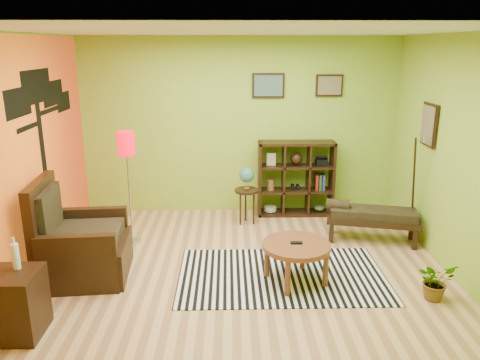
{
  "coord_description": "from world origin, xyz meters",
  "views": [
    {
      "loc": [
        -0.13,
        -5.13,
        2.66
      ],
      "look_at": [
        -0.02,
        0.42,
        1.05
      ],
      "focal_mm": 35.0,
      "sensor_mm": 36.0,
      "label": 1
    }
  ],
  "objects_px": {
    "armchair": "(78,247)",
    "bench": "(370,216)",
    "side_cabinet": "(12,304)",
    "floor_lamp": "(127,154)",
    "potted_plant": "(435,285)",
    "coffee_table": "(296,249)",
    "globe_table": "(247,181)",
    "cube_shelf": "(297,179)"
  },
  "relations": [
    {
      "from": "armchair",
      "to": "bench",
      "type": "relative_size",
      "value": 0.91
    },
    {
      "from": "side_cabinet",
      "to": "floor_lamp",
      "type": "bearing_deg",
      "value": 72.41
    },
    {
      "from": "potted_plant",
      "to": "side_cabinet",
      "type": "bearing_deg",
      "value": -172.43
    },
    {
      "from": "coffee_table",
      "to": "floor_lamp",
      "type": "height_order",
      "value": "floor_lamp"
    },
    {
      "from": "globe_table",
      "to": "side_cabinet",
      "type": "bearing_deg",
      "value": -128.99
    },
    {
      "from": "bench",
      "to": "potted_plant",
      "type": "height_order",
      "value": "bench"
    },
    {
      "from": "coffee_table",
      "to": "side_cabinet",
      "type": "height_order",
      "value": "side_cabinet"
    },
    {
      "from": "side_cabinet",
      "to": "globe_table",
      "type": "xyz_separation_m",
      "value": [
        2.3,
        2.84,
        0.35
      ]
    },
    {
      "from": "globe_table",
      "to": "cube_shelf",
      "type": "bearing_deg",
      "value": 25.91
    },
    {
      "from": "coffee_table",
      "to": "armchair",
      "type": "bearing_deg",
      "value": 175.35
    },
    {
      "from": "side_cabinet",
      "to": "globe_table",
      "type": "height_order",
      "value": "side_cabinet"
    },
    {
      "from": "side_cabinet",
      "to": "bench",
      "type": "height_order",
      "value": "side_cabinet"
    },
    {
      "from": "cube_shelf",
      "to": "coffee_table",
      "type": "bearing_deg",
      "value": -97.71
    },
    {
      "from": "globe_table",
      "to": "bench",
      "type": "bearing_deg",
      "value": -22.39
    },
    {
      "from": "side_cabinet",
      "to": "floor_lamp",
      "type": "distance_m",
      "value": 2.44
    },
    {
      "from": "floor_lamp",
      "to": "potted_plant",
      "type": "xyz_separation_m",
      "value": [
        3.59,
        -1.58,
        -1.1
      ]
    },
    {
      "from": "floor_lamp",
      "to": "coffee_table",
      "type": "bearing_deg",
      "value": -29.0
    },
    {
      "from": "armchair",
      "to": "floor_lamp",
      "type": "height_order",
      "value": "floor_lamp"
    },
    {
      "from": "coffee_table",
      "to": "armchair",
      "type": "relative_size",
      "value": 0.66
    },
    {
      "from": "armchair",
      "to": "cube_shelf",
      "type": "height_order",
      "value": "cube_shelf"
    },
    {
      "from": "globe_table",
      "to": "potted_plant",
      "type": "xyz_separation_m",
      "value": [
        1.97,
        -2.27,
        -0.51
      ]
    },
    {
      "from": "coffee_table",
      "to": "floor_lamp",
      "type": "bearing_deg",
      "value": 151.0
    },
    {
      "from": "armchair",
      "to": "bench",
      "type": "distance_m",
      "value": 3.86
    },
    {
      "from": "coffee_table",
      "to": "cube_shelf",
      "type": "xyz_separation_m",
      "value": [
        0.31,
        2.27,
        0.19
      ]
    },
    {
      "from": "coffee_table",
      "to": "armchair",
      "type": "distance_m",
      "value": 2.56
    },
    {
      "from": "coffee_table",
      "to": "armchair",
      "type": "xyz_separation_m",
      "value": [
        -2.55,
        0.21,
        -0.05
      ]
    },
    {
      "from": "armchair",
      "to": "coffee_table",
      "type": "bearing_deg",
      "value": -4.65
    },
    {
      "from": "floor_lamp",
      "to": "cube_shelf",
      "type": "height_order",
      "value": "floor_lamp"
    },
    {
      "from": "armchair",
      "to": "cube_shelf",
      "type": "relative_size",
      "value": 0.99
    },
    {
      "from": "coffee_table",
      "to": "globe_table",
      "type": "bearing_deg",
      "value": 105.15
    },
    {
      "from": "coffee_table",
      "to": "globe_table",
      "type": "relative_size",
      "value": 0.88
    },
    {
      "from": "armchair",
      "to": "side_cabinet",
      "type": "bearing_deg",
      "value": -102.48
    },
    {
      "from": "bench",
      "to": "globe_table",
      "type": "bearing_deg",
      "value": 157.61
    },
    {
      "from": "coffee_table",
      "to": "armchair",
      "type": "height_order",
      "value": "armchair"
    },
    {
      "from": "potted_plant",
      "to": "armchair",
      "type": "bearing_deg",
      "value": 171.36
    },
    {
      "from": "side_cabinet",
      "to": "floor_lamp",
      "type": "height_order",
      "value": "floor_lamp"
    },
    {
      "from": "coffee_table",
      "to": "cube_shelf",
      "type": "distance_m",
      "value": 2.3
    },
    {
      "from": "cube_shelf",
      "to": "armchair",
      "type": "bearing_deg",
      "value": -144.17
    },
    {
      "from": "potted_plant",
      "to": "bench",
      "type": "bearing_deg",
      "value": 99.6
    },
    {
      "from": "floor_lamp",
      "to": "armchair",
      "type": "bearing_deg",
      "value": -113.42
    },
    {
      "from": "side_cabinet",
      "to": "armchair",
      "type": "bearing_deg",
      "value": 77.52
    },
    {
      "from": "side_cabinet",
      "to": "potted_plant",
      "type": "xyz_separation_m",
      "value": [
        4.27,
        0.57,
        -0.16
      ]
    }
  ]
}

